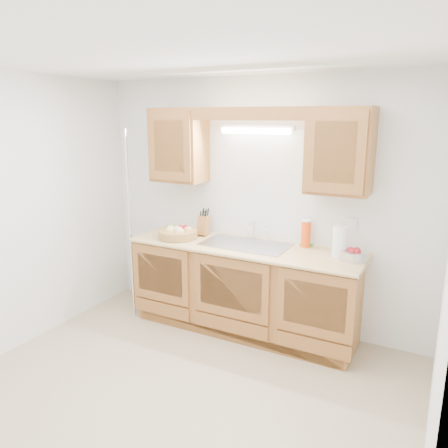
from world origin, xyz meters
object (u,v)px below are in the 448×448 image
Objects in this scene: fruit_basket at (178,233)px; knife_block at (204,225)px; apple_bowl at (353,255)px; paper_towel at (340,242)px.

knife_block is at bearing 50.87° from fruit_basket.
knife_block is (0.18, 0.22, 0.05)m from fruit_basket.
knife_block is 0.98× the size of apple_bowl.
fruit_basket is 0.29m from knife_block.
apple_bowl is (1.57, -0.12, -0.05)m from knife_block.
paper_towel is at bearing 167.83° from apple_bowl.
apple_bowl is (0.13, -0.03, -0.09)m from paper_towel.
paper_towel reaches higher than apple_bowl.
apple_bowl is (1.75, 0.10, -0.00)m from fruit_basket.
paper_towel is 1.12× the size of apple_bowl.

